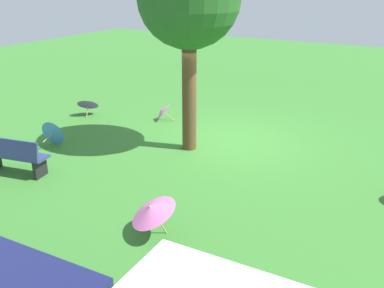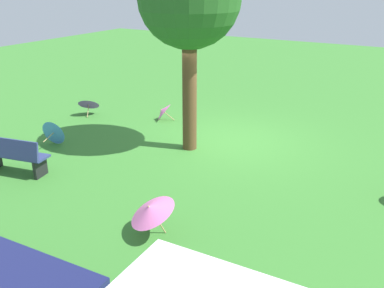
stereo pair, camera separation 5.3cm
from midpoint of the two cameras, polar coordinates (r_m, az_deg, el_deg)
name	(u,v)px [view 2 (the right image)]	position (r m, az deg, el deg)	size (l,w,h in m)	color
ground	(230,142)	(11.72, 5.19, 0.30)	(40.00, 40.00, 0.00)	#387A2D
park_bench	(13,155)	(10.43, -22.64, -1.35)	(1.66, 0.78, 0.90)	navy
parasol_blue_0	(55,132)	(11.97, -17.74, 1.54)	(0.71, 0.66, 0.69)	tan
parasol_pink_0	(163,111)	(13.41, -3.80, 4.44)	(0.70, 0.78, 0.59)	tan
parasol_purple_0	(89,103)	(14.26, -13.49, 5.35)	(0.88, 0.85, 0.66)	tan
parasol_pink_2	(151,210)	(7.38, -5.32, -8.73)	(1.16, 1.16, 0.76)	tan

